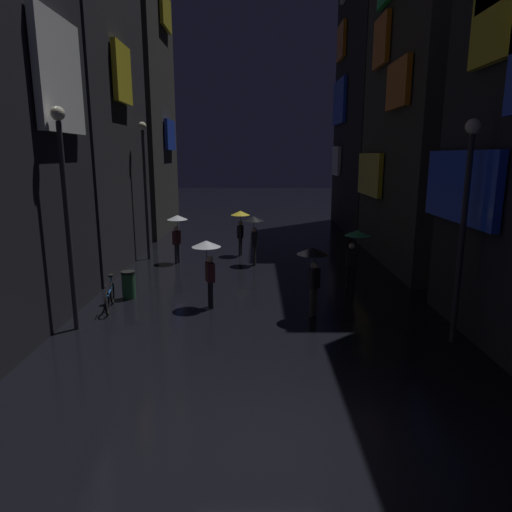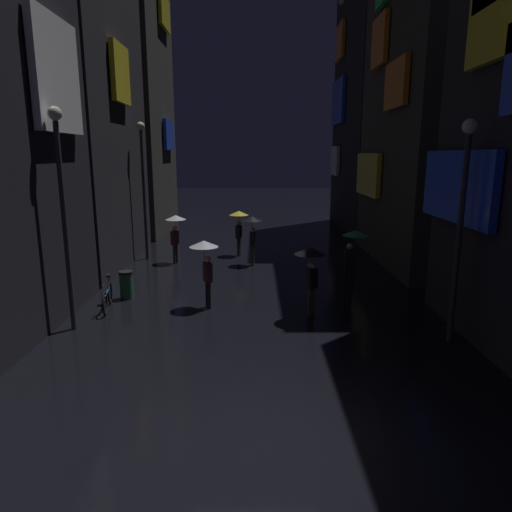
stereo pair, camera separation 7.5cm
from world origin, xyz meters
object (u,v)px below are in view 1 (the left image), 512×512
Objects in this scene: pedestrian_foreground_right_black at (311,262)px; streetlamp_left_far at (143,176)px; pedestrian_near_crossing_clear at (176,226)px; pedestrian_foreground_left_clear at (206,255)px; trash_bin at (127,285)px; bicycle_parked_at_storefront at (108,297)px; streetlamp_left_near at (63,196)px; streetlamp_right_near at (463,207)px; pedestrian_far_right_yellow at (239,221)px; pedestrian_midstreet_centre_black at (252,227)px; pedestrian_midstreet_left_green at (354,243)px.

streetlamp_left_far is at bearing 130.26° from pedestrian_foreground_right_black.
pedestrian_near_crossing_clear is at bearing 125.96° from pedestrian_foreground_right_black.
pedestrian_foreground_left_clear is 6.37m from pedestrian_near_crossing_clear.
pedestrian_near_crossing_clear reaches higher than trash_bin.
pedestrian_foreground_left_clear reaches higher than bicycle_parked_at_storefront.
streetlamp_right_near is (10.00, -0.86, -0.20)m from streetlamp_left_near.
pedestrian_far_right_yellow is 8.91m from pedestrian_foreground_right_black.
pedestrian_near_crossing_clear is at bearing 134.01° from streetlamp_right_near.
streetlamp_right_near reaches higher than pedestrian_near_crossing_clear.
pedestrian_foreground_right_black is at bearing -74.50° from pedestrian_far_right_yellow.
trash_bin is at bearing 74.01° from bicycle_parked_at_storefront.
pedestrian_midstreet_centre_black is 1.00× the size of pedestrian_near_crossing_clear.
streetlamp_right_near is (3.41, -1.78, 1.78)m from pedestrian_foreground_right_black.
streetlamp_right_near is at bearing -4.92° from streetlamp_left_near.
streetlamp_right_near reaches higher than pedestrian_foreground_right_black.
streetlamp_right_near is (5.15, -8.44, 1.78)m from pedestrian_midstreet_centre_black.
pedestrian_midstreet_centre_black is at bearing 134.52° from pedestrian_midstreet_left_green.
pedestrian_midstreet_left_green is 9.94m from streetlamp_left_far.
bicycle_parked_at_storefront is (-4.46, -5.87, -1.28)m from pedestrian_midstreet_centre_black.
pedestrian_foreground_right_black is at bearing 152.46° from streetlamp_right_near.
pedestrian_midstreet_centre_black is 1.18× the size of bicycle_parked_at_storefront.
streetlamp_right_near is at bearing -43.71° from streetlamp_left_far.
pedestrian_far_right_yellow is 2.28× the size of trash_bin.
pedestrian_foreground_left_clear is 1.00× the size of pedestrian_midstreet_centre_black.
streetlamp_left_far is (-8.45, 4.78, 2.10)m from pedestrian_midstreet_left_green.
pedestrian_far_right_yellow is at bearing 66.12° from streetlamp_left_near.
pedestrian_midstreet_left_green is at bearing 22.05° from pedestrian_foreground_left_clear.
streetlamp_left_far reaches higher than bicycle_parked_at_storefront.
streetlamp_left_near is at bearing -90.00° from streetlamp_left_far.
pedestrian_midstreet_left_green is 5.40m from pedestrian_foreground_left_clear.
streetlamp_left_near is at bearing -104.22° from trash_bin.
pedestrian_foreground_left_clear is at bearing -72.05° from pedestrian_near_crossing_clear.
pedestrian_foreground_right_black reaches higher than bicycle_parked_at_storefront.
pedestrian_foreground_right_black is 6.37m from bicycle_parked_at_storefront.
pedestrian_midstreet_centre_black is 0.35× the size of streetlamp_left_far.
pedestrian_foreground_right_black is 1.00× the size of pedestrian_near_crossing_clear.
trash_bin is at bearing -130.79° from pedestrian_midstreet_centre_black.
pedestrian_foreground_left_clear is at bearing 157.23° from streetlamp_right_near.
pedestrian_midstreet_centre_black is 3.39m from pedestrian_near_crossing_clear.
streetlamp_left_near reaches higher than pedestrian_near_crossing_clear.
streetlamp_left_near is at bearing -122.65° from pedestrian_midstreet_centre_black.
streetlamp_left_far is (-0.00, 8.70, 0.12)m from streetlamp_left_near.
pedestrian_foreground_right_black is 4.24m from streetlamp_right_near.
pedestrian_near_crossing_clear is 2.28× the size of trash_bin.
pedestrian_near_crossing_clear is at bearing 107.95° from pedestrian_foreground_left_clear.
trash_bin is (-4.15, -4.81, -1.20)m from pedestrian_midstreet_centre_black.
pedestrian_midstreet_left_green is at bearing -29.50° from streetlamp_left_far.
bicycle_parked_at_storefront is 0.31× the size of streetlamp_left_near.
pedestrian_near_crossing_clear is at bearing 80.13° from bicycle_parked_at_storefront.
pedestrian_far_right_yellow reaches higher than bicycle_parked_at_storefront.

